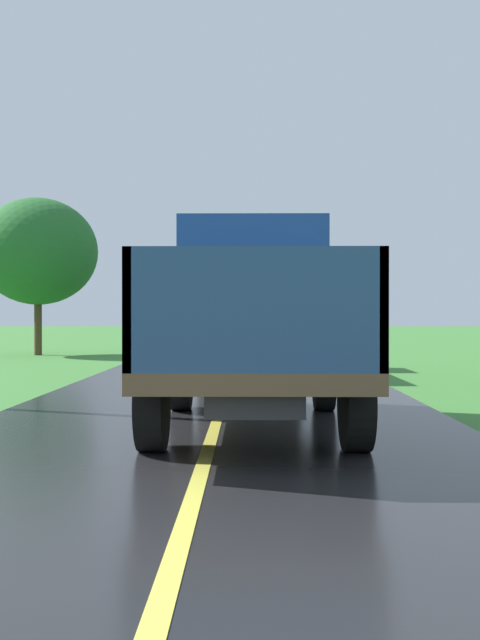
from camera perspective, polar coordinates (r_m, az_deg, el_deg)
name	(u,v)px	position (r m, az deg, el deg)	size (l,w,h in m)	color
banana_truck_near	(253,316)	(10.42, 0.98, 0.29)	(2.38, 5.82, 2.80)	#2D2D30
banana_truck_far	(248,315)	(20.50, 0.63, 0.35)	(2.38, 5.81, 2.80)	#2D2D30
roadside_tree_mid_right	(38,252)	(29.29, -14.82, 4.95)	(4.38, 4.38, 5.80)	#4C3823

